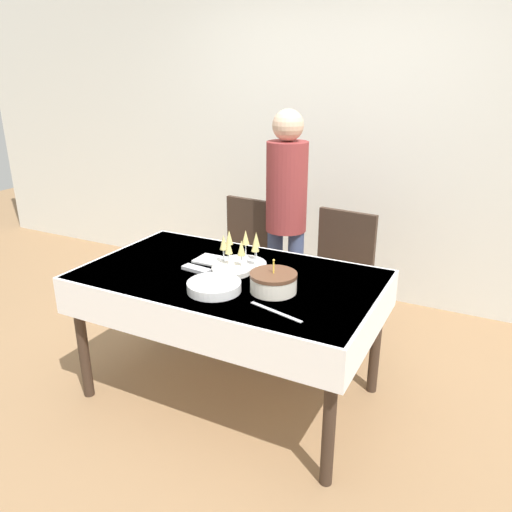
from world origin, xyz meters
TOP-DOWN VIEW (x-y plane):
  - ground_plane at (0.00, 0.00)m, footprint 12.00×12.00m
  - wall_back at (0.00, 1.76)m, footprint 8.00×0.05m
  - dining_table at (0.00, 0.00)m, footprint 1.63×0.96m
  - dining_chair_far_left at (-0.35, 0.80)m, footprint 0.46×0.46m
  - dining_chair_far_right at (0.37, 0.80)m, footprint 0.46×0.46m
  - birthday_cake at (0.31, -0.10)m, footprint 0.24×0.24m
  - champagne_tray at (-0.01, 0.16)m, footprint 0.30×0.30m
  - plate_stack_main at (0.05, -0.23)m, footprint 0.27×0.27m
  - plate_stack_dessert at (0.00, 0.03)m, footprint 0.22×0.22m
  - cake_knife at (0.42, -0.30)m, footprint 0.29×0.10m
  - fork_pile at (-0.18, -0.04)m, footprint 0.18×0.08m
  - napkin_pile at (-0.21, 0.13)m, footprint 0.15×0.15m
  - person_standing at (-0.05, 0.88)m, footprint 0.28×0.28m

SIDE VIEW (x-z plane):
  - ground_plane at x=0.00m, z-range 0.00..0.00m
  - dining_chair_far_left at x=-0.35m, z-range 0.04..0.99m
  - dining_chair_far_right at x=0.37m, z-range 0.04..0.99m
  - dining_table at x=0.00m, z-range 0.28..1.05m
  - cake_knife at x=0.42m, z-range 0.77..0.77m
  - napkin_pile at x=-0.21m, z-range 0.77..0.78m
  - fork_pile at x=-0.18m, z-range 0.77..0.79m
  - plate_stack_dessert at x=0.00m, z-range 0.77..0.79m
  - plate_stack_main at x=0.05m, z-range 0.77..0.82m
  - birthday_cake at x=0.31m, z-range 0.73..0.90m
  - champagne_tray at x=-0.01m, z-range 0.77..0.95m
  - person_standing at x=-0.05m, z-range 0.16..1.74m
  - wall_back at x=0.00m, z-range 0.00..2.70m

